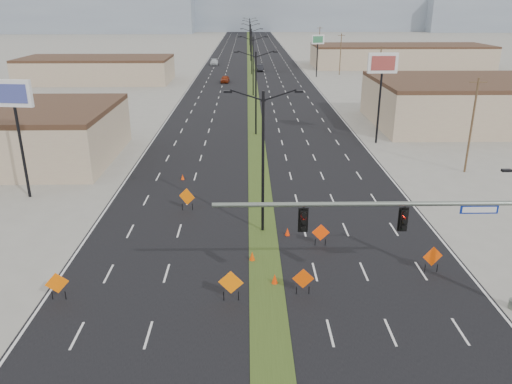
{
  "coord_description": "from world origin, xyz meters",
  "views": [
    {
      "loc": [
        -1.04,
        -20.55,
        15.33
      ],
      "look_at": [
        -0.49,
        11.4,
        3.2
      ],
      "focal_mm": 35.0,
      "sensor_mm": 36.0,
      "label": 1
    }
  ],
  "objects_px": {
    "streetlight_0": "(263,158)",
    "signal_mast": "(439,228)",
    "car_mid": "(260,68)",
    "cone_3": "(183,177)",
    "car_far": "(214,62)",
    "construction_sign_4": "(321,233)",
    "pole_sign_east_far": "(318,43)",
    "car_left": "(225,79)",
    "pole_sign_east_near": "(382,70)",
    "cone_1": "(252,256)",
    "streetlight_2": "(253,64)",
    "streetlight_4": "(251,41)",
    "construction_sign_5": "(433,257)",
    "streetlight_3": "(252,50)",
    "construction_sign_0": "(57,284)",
    "construction_sign_3": "(303,280)",
    "construction_sign_1": "(231,283)",
    "streetlight_1": "(256,91)",
    "streetlight_5": "(250,35)",
    "construction_sign_2": "(187,197)",
    "cone_2": "(287,232)",
    "streetlight_6": "(250,31)",
    "pole_sign_west": "(14,102)",
    "cone_0": "(275,279)"
  },
  "relations": [
    {
      "from": "car_far",
      "to": "cone_2",
      "type": "xyz_separation_m",
      "value": [
        11.47,
        -103.8,
        -0.43
      ]
    },
    {
      "from": "cone_3",
      "to": "signal_mast",
      "type": "bearing_deg",
      "value": -53.55
    },
    {
      "from": "construction_sign_2",
      "to": "pole_sign_east_far",
      "type": "distance_m",
      "value": 78.57
    },
    {
      "from": "construction_sign_1",
      "to": "streetlight_4",
      "type": "bearing_deg",
      "value": 95.38
    },
    {
      "from": "streetlight_2",
      "to": "streetlight_4",
      "type": "xyz_separation_m",
      "value": [
        0.0,
        56.0,
        0.0
      ]
    },
    {
      "from": "streetlight_2",
      "to": "construction_sign_1",
      "type": "relative_size",
      "value": 5.45
    },
    {
      "from": "construction_sign_4",
      "to": "car_far",
      "type": "bearing_deg",
      "value": 99.43
    },
    {
      "from": "signal_mast",
      "to": "car_far",
      "type": "height_order",
      "value": "signal_mast"
    },
    {
      "from": "pole_sign_east_near",
      "to": "streetlight_1",
      "type": "bearing_deg",
      "value": 161.8
    },
    {
      "from": "streetlight_3",
      "to": "car_mid",
      "type": "xyz_separation_m",
      "value": [
        2.0,
        6.02,
        -4.69
      ]
    },
    {
      "from": "car_far",
      "to": "construction_sign_2",
      "type": "height_order",
      "value": "construction_sign_2"
    },
    {
      "from": "signal_mast",
      "to": "construction_sign_2",
      "type": "bearing_deg",
      "value": 136.02
    },
    {
      "from": "construction_sign_1",
      "to": "cone_2",
      "type": "distance_m",
      "value": 9.0
    },
    {
      "from": "car_mid",
      "to": "cone_3",
      "type": "distance_m",
      "value": 79.38
    },
    {
      "from": "streetlight_5",
      "to": "car_left",
      "type": "relative_size",
      "value": 2.5
    },
    {
      "from": "pole_sign_east_near",
      "to": "streetlight_4",
      "type": "bearing_deg",
      "value": 97.42
    },
    {
      "from": "streetlight_2",
      "to": "construction_sign_0",
      "type": "relative_size",
      "value": 6.03
    },
    {
      "from": "construction_sign_1",
      "to": "pole_sign_east_far",
      "type": "height_order",
      "value": "pole_sign_east_far"
    },
    {
      "from": "streetlight_0",
      "to": "car_far",
      "type": "height_order",
      "value": "streetlight_0"
    },
    {
      "from": "streetlight_3",
      "to": "car_left",
      "type": "relative_size",
      "value": 2.5
    },
    {
      "from": "car_far",
      "to": "pole_sign_east_near",
      "type": "bearing_deg",
      "value": -74.94
    },
    {
      "from": "signal_mast",
      "to": "construction_sign_1",
      "type": "bearing_deg",
      "value": 174.58
    },
    {
      "from": "streetlight_5",
      "to": "pole_sign_east_far",
      "type": "height_order",
      "value": "streetlight_5"
    },
    {
      "from": "streetlight_1",
      "to": "cone_1",
      "type": "xyz_separation_m",
      "value": [
        -0.8,
        -32.47,
        -5.1
      ]
    },
    {
      "from": "construction_sign_2",
      "to": "construction_sign_5",
      "type": "height_order",
      "value": "construction_sign_2"
    },
    {
      "from": "cone_0",
      "to": "cone_1",
      "type": "bearing_deg",
      "value": 114.43
    },
    {
      "from": "car_left",
      "to": "pole_sign_east_near",
      "type": "height_order",
      "value": "pole_sign_east_near"
    },
    {
      "from": "car_far",
      "to": "streetlight_4",
      "type": "bearing_deg",
      "value": 41.2
    },
    {
      "from": "construction_sign_0",
      "to": "streetlight_3",
      "type": "bearing_deg",
      "value": 62.58
    },
    {
      "from": "streetlight_0",
      "to": "pole_sign_east_far",
      "type": "xyz_separation_m",
      "value": [
        14.29,
        79.58,
        1.84
      ]
    },
    {
      "from": "streetlight_0",
      "to": "pole_sign_east_far",
      "type": "bearing_deg",
      "value": 79.82
    },
    {
      "from": "streetlight_0",
      "to": "signal_mast",
      "type": "bearing_deg",
      "value": -49.46
    },
    {
      "from": "streetlight_5",
      "to": "construction_sign_0",
      "type": "relative_size",
      "value": 6.03
    },
    {
      "from": "pole_sign_east_near",
      "to": "construction_sign_5",
      "type": "bearing_deg",
      "value": -99.1
    },
    {
      "from": "streetlight_6",
      "to": "construction_sign_4",
      "type": "bearing_deg",
      "value": -88.72
    },
    {
      "from": "signal_mast",
      "to": "pole_sign_east_far",
      "type": "height_order",
      "value": "pole_sign_east_far"
    },
    {
      "from": "signal_mast",
      "to": "construction_sign_1",
      "type": "height_order",
      "value": "signal_mast"
    },
    {
      "from": "streetlight_1",
      "to": "cone_2",
      "type": "relative_size",
      "value": 17.57
    },
    {
      "from": "construction_sign_2",
      "to": "construction_sign_4",
      "type": "xyz_separation_m",
      "value": [
        9.64,
        -6.33,
        -0.17
      ]
    },
    {
      "from": "cone_3",
      "to": "construction_sign_3",
      "type": "bearing_deg",
      "value": -65.14
    },
    {
      "from": "streetlight_4",
      "to": "construction_sign_3",
      "type": "distance_m",
      "value": 120.53
    },
    {
      "from": "construction_sign_0",
      "to": "construction_sign_3",
      "type": "xyz_separation_m",
      "value": [
        13.5,
        0.29,
        -0.03
      ]
    },
    {
      "from": "streetlight_0",
      "to": "car_left",
      "type": "relative_size",
      "value": 2.5
    },
    {
      "from": "pole_sign_east_near",
      "to": "cone_1",
      "type": "bearing_deg",
      "value": -119.21
    },
    {
      "from": "car_far",
      "to": "construction_sign_5",
      "type": "xyz_separation_m",
      "value": [
        19.81,
        -109.06,
        0.3
      ]
    },
    {
      "from": "streetlight_5",
      "to": "cone_1",
      "type": "bearing_deg",
      "value": -90.32
    },
    {
      "from": "car_far",
      "to": "construction_sign_4",
      "type": "height_order",
      "value": "construction_sign_4"
    },
    {
      "from": "cone_3",
      "to": "pole_sign_west",
      "type": "distance_m",
      "value": 15.19
    },
    {
      "from": "construction_sign_3",
      "to": "streetlight_3",
      "type": "bearing_deg",
      "value": 92.2
    },
    {
      "from": "streetlight_4",
      "to": "cone_3",
      "type": "height_order",
      "value": "streetlight_4"
    }
  ]
}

